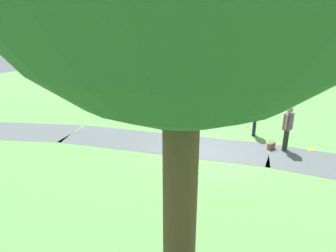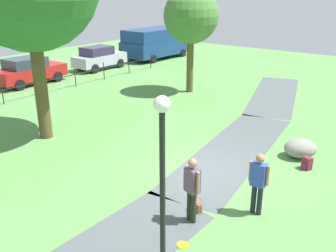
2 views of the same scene
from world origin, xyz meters
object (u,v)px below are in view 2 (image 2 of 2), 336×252
object	(u,v)px
lawn_boulder	(300,148)
parked_sedan_red	(99,57)
backpack_by_boulder	(307,163)
parked_coupe_black	(29,70)
woman_with_handbag	(192,186)
delivery_van	(156,42)
frisbee_on_grass	(183,245)
handbag_on_grass	(197,206)
lamp_post	(162,179)
passerby_on_path	(258,180)
young_tree_near_path	(191,17)

from	to	relation	value
lawn_boulder	parked_sedan_red	xyz separation A→B (m)	(5.79, 16.08, 0.49)
backpack_by_boulder	parked_coupe_black	world-z (taller)	parked_coupe_black
woman_with_handbag	lawn_boulder	bearing A→B (deg)	-8.14
delivery_van	parked_sedan_red	bearing A→B (deg)	176.93
lawn_boulder	frisbee_on_grass	size ratio (longest dim) A/B	5.29
parked_sedan_red	delivery_van	size ratio (longest dim) A/B	0.66
handbag_on_grass	delivery_van	xyz separation A→B (m)	(16.40, 14.89, 1.13)
woman_with_handbag	handbag_on_grass	xyz separation A→B (m)	(0.46, 0.13, -0.82)
frisbee_on_grass	backpack_by_boulder	bearing A→B (deg)	-8.96
backpack_by_boulder	delivery_van	size ratio (longest dim) A/B	0.07
parked_coupe_black	backpack_by_boulder	bearing A→B (deg)	-93.82
parked_sedan_red	delivery_van	xyz separation A→B (m)	(5.79, -0.31, 0.46)
lamp_post	frisbee_on_grass	bearing A→B (deg)	19.88
backpack_by_boulder	frisbee_on_grass	bearing A→B (deg)	171.04
passerby_on_path	handbag_on_grass	size ratio (longest dim) A/B	4.34
young_tree_near_path	passerby_on_path	world-z (taller)	young_tree_near_path
lamp_post	parked_coupe_black	size ratio (longest dim) A/B	0.91
parked_sedan_red	backpack_by_boulder	bearing A→B (deg)	-111.54
backpack_by_boulder	frisbee_on_grass	xyz separation A→B (m)	(-5.43, 0.86, -0.18)
delivery_van	parked_coupe_black	bearing A→B (deg)	178.48
woman_with_handbag	delivery_van	bearing A→B (deg)	41.69
young_tree_near_path	delivery_van	xyz separation A→B (m)	(6.90, 8.02, -2.67)
passerby_on_path	parked_coupe_black	size ratio (longest dim) A/B	0.39
handbag_on_grass	parked_coupe_black	xyz separation A→B (m)	(5.17, 15.19, 0.67)
parked_sedan_red	lamp_post	bearing A→B (deg)	-129.28
parked_sedan_red	frisbee_on_grass	bearing A→B (deg)	-127.29
woman_with_handbag	frisbee_on_grass	xyz separation A→B (m)	(-0.90, -0.39, -0.95)
handbag_on_grass	delivery_van	bearing A→B (deg)	42.23
lamp_post	parked_coupe_black	bearing A→B (deg)	64.26
passerby_on_path	parked_coupe_black	bearing A→B (deg)	75.11
handbag_on_grass	parked_sedan_red	xyz separation A→B (m)	(10.61, 15.20, 0.66)
parked_sedan_red	young_tree_near_path	bearing A→B (deg)	-97.60
lamp_post	lawn_boulder	world-z (taller)	lamp_post
parked_coupe_black	parked_sedan_red	xyz separation A→B (m)	(5.44, 0.01, -0.00)
woman_with_handbag	passerby_on_path	distance (m)	1.68
backpack_by_boulder	frisbee_on_grass	distance (m)	5.50
frisbee_on_grass	passerby_on_path	bearing A→B (deg)	-17.94
passerby_on_path	delivery_van	size ratio (longest dim) A/B	0.28
lawn_boulder	woman_with_handbag	world-z (taller)	woman_with_handbag
woman_with_handbag	backpack_by_boulder	world-z (taller)	woman_with_handbag
woman_with_handbag	handbag_on_grass	world-z (taller)	woman_with_handbag
frisbee_on_grass	lamp_post	bearing A→B (deg)	-160.12
passerby_on_path	frisbee_on_grass	size ratio (longest dim) A/B	6.14
passerby_on_path	backpack_by_boulder	distance (m)	3.34
young_tree_near_path	parked_coupe_black	distance (m)	9.88
lawn_boulder	frisbee_on_grass	bearing A→B (deg)	176.61
backpack_by_boulder	parked_sedan_red	xyz separation A→B (m)	(6.54, 16.57, 0.61)
handbag_on_grass	frisbee_on_grass	distance (m)	1.46
parked_sedan_red	woman_with_handbag	bearing A→B (deg)	-125.84
young_tree_near_path	delivery_van	size ratio (longest dim) A/B	0.92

